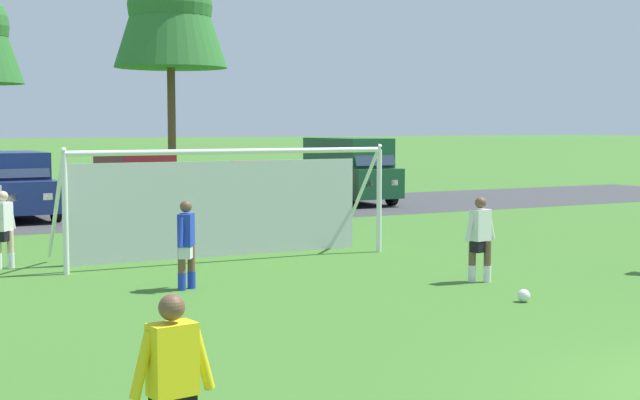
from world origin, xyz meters
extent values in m
plane|color=#3D7028|center=(0.00, 15.00, 0.00)|extent=(400.00, 400.00, 0.00)
cube|color=#3D3D3F|center=(0.00, 23.61, 0.00)|extent=(52.00, 8.40, 0.01)
sphere|color=white|center=(1.31, 5.55, 0.11)|extent=(0.22, 0.22, 0.22)
sphere|color=black|center=(1.31, 5.55, 0.12)|extent=(0.08, 0.08, 0.08)
sphere|color=red|center=(1.37, 5.55, 0.11)|extent=(0.07, 0.07, 0.07)
cylinder|color=white|center=(2.35, 12.00, 1.22)|extent=(0.12, 0.12, 2.44)
cylinder|color=white|center=(-4.97, 12.13, 1.22)|extent=(0.12, 0.12, 2.44)
cylinder|color=white|center=(-1.31, 12.07, 2.44)|extent=(7.32, 0.25, 0.12)
cylinder|color=white|center=(2.36, 12.90, 1.34)|extent=(0.12, 1.95, 2.46)
cylinder|color=white|center=(-4.96, 13.03, 1.34)|extent=(0.12, 1.95, 2.46)
cube|color=silver|center=(-1.29, 13.07, 1.10)|extent=(6.95, 0.17, 2.20)
cube|color=yellow|center=(-6.59, 0.60, 1.10)|extent=(0.41, 0.29, 0.60)
sphere|color=brown|center=(-6.59, 0.60, 1.53)|extent=(0.22, 0.22, 0.22)
cylinder|color=yellow|center=(-6.84, 0.60, 1.08)|extent=(0.24, 0.12, 0.55)
cylinder|color=yellow|center=(-6.34, 0.59, 1.08)|extent=(0.24, 0.12, 0.55)
cylinder|color=brown|center=(2.00, 7.44, 0.40)|extent=(0.14, 0.14, 0.80)
cylinder|color=brown|center=(1.77, 7.60, 0.40)|extent=(0.14, 0.14, 0.80)
cylinder|color=white|center=(2.00, 7.44, 0.16)|extent=(0.15, 0.15, 0.32)
cylinder|color=white|center=(1.77, 7.60, 0.16)|extent=(0.15, 0.15, 0.32)
cube|color=black|center=(1.88, 7.52, 0.72)|extent=(0.38, 0.28, 0.28)
cube|color=silver|center=(1.88, 7.52, 1.10)|extent=(0.42, 0.31, 0.60)
sphere|color=brown|center=(1.88, 7.52, 1.53)|extent=(0.22, 0.22, 0.22)
cylinder|color=silver|center=(2.14, 7.53, 1.08)|extent=(0.24, 0.13, 0.55)
cylinder|color=silver|center=(1.63, 7.51, 1.08)|extent=(0.24, 0.13, 0.55)
cylinder|color=beige|center=(-5.83, 13.52, 0.40)|extent=(0.14, 0.14, 0.80)
cylinder|color=white|center=(-5.83, 13.52, 0.16)|extent=(0.15, 0.15, 0.32)
cube|color=black|center=(-5.96, 13.50, 0.72)|extent=(0.39, 0.40, 0.28)
cube|color=silver|center=(-5.96, 13.50, 1.10)|extent=(0.43, 0.45, 0.60)
sphere|color=beige|center=(-5.96, 13.50, 1.53)|extent=(0.22, 0.22, 0.22)
cylinder|color=silver|center=(-5.77, 13.66, 1.08)|extent=(0.22, 0.23, 0.55)
cylinder|color=brown|center=(-3.27, 9.42, 0.40)|extent=(0.14, 0.14, 0.80)
cylinder|color=brown|center=(-3.49, 9.33, 0.40)|extent=(0.14, 0.14, 0.80)
cylinder|color=#1E38B7|center=(-3.27, 9.42, 0.16)|extent=(0.15, 0.15, 0.32)
cylinder|color=#1E38B7|center=(-3.49, 9.33, 0.16)|extent=(0.15, 0.15, 0.32)
cube|color=silver|center=(-3.38, 9.38, 0.72)|extent=(0.37, 0.40, 0.28)
cube|color=#1E38B7|center=(-3.38, 9.38, 1.10)|extent=(0.41, 0.45, 0.60)
sphere|color=brown|center=(-3.38, 9.38, 1.53)|extent=(0.22, 0.22, 0.22)
cylinder|color=#1E38B7|center=(-3.22, 9.56, 1.08)|extent=(0.20, 0.24, 0.55)
cylinder|color=#1E38B7|center=(-3.55, 9.19, 1.08)|extent=(0.20, 0.24, 0.55)
cube|color=navy|center=(-4.04, 23.87, 0.82)|extent=(2.01, 4.65, 1.00)
cube|color=navy|center=(-4.04, 24.07, 1.74)|extent=(1.82, 3.04, 0.84)
cube|color=#28384C|center=(-4.01, 22.65, 1.72)|extent=(1.62, 0.42, 0.71)
cube|color=#28384C|center=(-3.16, 24.09, 1.74)|extent=(0.10, 2.55, 0.59)
cube|color=white|center=(-3.46, 21.63, 0.87)|extent=(0.28, 0.09, 0.20)
cube|color=white|center=(-4.50, 21.60, 0.87)|extent=(0.28, 0.09, 0.20)
cube|color=#B21414|center=(-3.57, 26.14, 0.87)|extent=(0.28, 0.09, 0.20)
cylinder|color=black|center=(-3.05, 22.47, 0.32)|extent=(0.26, 0.65, 0.64)
cylinder|color=black|center=(-3.12, 25.32, 0.32)|extent=(0.26, 0.65, 0.64)
cube|color=maroon|center=(-0.39, 22.74, 0.82)|extent=(2.26, 4.74, 1.00)
cube|color=maroon|center=(-0.41, 22.94, 1.74)|extent=(1.98, 3.13, 0.84)
cube|color=#28384C|center=(-0.30, 21.53, 1.72)|extent=(1.64, 0.50, 0.71)
cube|color=#28384C|center=(0.47, 23.01, 1.74)|extent=(0.24, 2.55, 0.59)
cube|color=white|center=(0.31, 20.53, 0.87)|extent=(0.29, 0.10, 0.20)
cube|color=white|center=(-0.73, 20.45, 0.87)|extent=(0.29, 0.10, 0.20)
cube|color=#B21414|center=(-0.05, 25.04, 0.87)|extent=(0.29, 0.10, 0.20)
cube|color=#B21414|center=(-1.09, 24.95, 0.87)|extent=(0.29, 0.10, 0.20)
cylinder|color=black|center=(0.67, 21.40, 0.32)|extent=(0.29, 0.66, 0.64)
cylinder|color=black|center=(-1.23, 21.25, 0.32)|extent=(0.29, 0.66, 0.64)
cylinder|color=black|center=(0.44, 24.24, 0.32)|extent=(0.29, 0.66, 0.64)
cylinder|color=black|center=(-1.45, 24.09, 0.32)|extent=(0.29, 0.66, 0.64)
cube|color=tan|center=(1.61, 22.68, 0.70)|extent=(1.81, 4.21, 0.76)
cube|color=tan|center=(1.61, 22.83, 1.40)|extent=(1.66, 2.11, 0.64)
cube|color=#28384C|center=(1.62, 21.86, 1.38)|extent=(1.53, 0.32, 0.55)
cube|color=#28384C|center=(2.45, 22.84, 1.40)|extent=(0.05, 1.79, 0.45)
cube|color=white|center=(2.11, 20.62, 0.75)|extent=(0.28, 0.08, 0.20)
cube|color=white|center=(1.12, 20.62, 0.75)|extent=(0.28, 0.08, 0.20)
cube|color=#B21414|center=(2.10, 24.74, 0.75)|extent=(0.28, 0.08, 0.20)
cube|color=#B21414|center=(1.11, 24.74, 0.75)|extent=(0.28, 0.08, 0.20)
cylinder|color=black|center=(2.52, 21.38, 0.32)|extent=(0.24, 0.64, 0.64)
cylinder|color=black|center=(0.72, 21.38, 0.32)|extent=(0.24, 0.64, 0.64)
cylinder|color=black|center=(2.51, 23.99, 0.32)|extent=(0.24, 0.64, 0.64)
cylinder|color=black|center=(0.71, 23.98, 0.32)|extent=(0.24, 0.64, 0.64)
cube|color=red|center=(4.54, 23.58, 0.70)|extent=(2.03, 4.29, 0.76)
cube|color=red|center=(4.55, 23.73, 1.40)|extent=(1.77, 2.19, 0.64)
cube|color=#28384C|center=(4.50, 22.77, 1.38)|extent=(1.55, 0.40, 0.55)
cube|color=#28384C|center=(5.39, 23.69, 1.40)|extent=(0.14, 1.78, 0.45)
cube|color=white|center=(4.92, 21.50, 0.75)|extent=(0.28, 0.10, 0.20)
cube|color=white|center=(3.93, 21.56, 0.75)|extent=(0.28, 0.10, 0.20)
cube|color=#B21414|center=(5.15, 25.61, 0.75)|extent=(0.28, 0.10, 0.20)
cube|color=#B21414|center=(4.17, 25.67, 0.75)|extent=(0.28, 0.10, 0.20)
cylinder|color=black|center=(5.37, 22.23, 0.32)|extent=(0.28, 0.65, 0.64)
cylinder|color=black|center=(3.57, 22.33, 0.32)|extent=(0.28, 0.65, 0.64)
cylinder|color=black|center=(5.52, 24.83, 0.32)|extent=(0.28, 0.65, 0.64)
cylinder|color=black|center=(3.72, 24.93, 0.32)|extent=(0.28, 0.65, 0.64)
cube|color=#194C2D|center=(8.43, 24.13, 0.87)|extent=(2.00, 4.82, 1.10)
cube|color=#194C2D|center=(8.43, 24.33, 1.97)|extent=(1.84, 4.11, 1.10)
cube|color=#28384C|center=(8.41, 22.36, 1.95)|extent=(1.67, 0.48, 0.91)
cube|color=#28384C|center=(9.34, 24.32, 1.97)|extent=(0.07, 3.49, 0.77)
cube|color=white|center=(8.95, 21.76, 0.92)|extent=(0.28, 0.08, 0.20)
cube|color=white|center=(7.87, 21.77, 0.92)|extent=(0.28, 0.08, 0.20)
cube|color=#B21414|center=(8.99, 26.48, 0.92)|extent=(0.28, 0.08, 0.20)
cube|color=#B21414|center=(7.91, 26.49, 0.92)|extent=(0.28, 0.08, 0.20)
cylinder|color=black|center=(9.40, 22.63, 0.32)|extent=(0.25, 0.64, 0.64)
cylinder|color=black|center=(7.44, 22.65, 0.32)|extent=(0.25, 0.64, 0.64)
cylinder|color=black|center=(9.42, 25.61, 0.32)|extent=(0.25, 0.64, 0.64)
cylinder|color=black|center=(7.46, 25.62, 0.32)|extent=(0.25, 0.64, 0.64)
cylinder|color=brown|center=(4.21, 32.83, 2.78)|extent=(0.36, 0.36, 5.56)
sphere|color=#2D702D|center=(4.21, 32.83, 8.28)|extent=(3.75, 3.75, 3.75)
camera|label=1|loc=(-8.93, -6.45, 3.01)|focal=51.27mm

